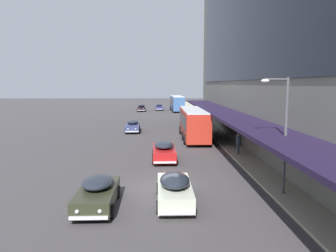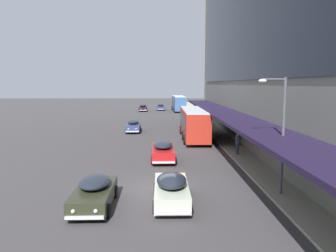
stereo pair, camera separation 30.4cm
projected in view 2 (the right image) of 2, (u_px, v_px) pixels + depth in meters
The scene contains 11 objects.
ground at pixel (158, 188), 19.25m from camera, with size 240.00×240.00×0.00m, color #3F3C3D.
transit_bus_kerbside_front at pixel (194, 122), 35.97m from camera, with size 2.70×10.85×3.31m.
transit_bus_kerbside_rear at pixel (179, 103), 72.73m from camera, with size 2.89×10.27×3.39m.
sedan_lead_mid at pixel (161, 107), 76.10m from camera, with size 1.83×4.84×1.49m.
sedan_far_back at pixel (171, 189), 16.61m from camera, with size 1.84×4.62×1.59m.
sedan_oncoming_front at pixel (143, 108), 73.09m from camera, with size 2.04×4.76×1.56m.
sedan_lead_near at pixel (163, 151), 26.00m from camera, with size 1.91×4.64×1.56m.
sedan_second_near at pixel (94, 192), 16.21m from camera, with size 1.93×4.57×1.47m.
sedan_second_mid at pixel (133, 126), 41.49m from camera, with size 1.91×4.56×1.51m.
pedestrian_at_kerb at pixel (238, 142), 27.52m from camera, with size 0.33×0.61×1.86m.
street_lamp at pixel (280, 126), 17.29m from camera, with size 1.50×0.28×6.25m.
Camera 2 is at (0.22, -18.64, 6.06)m, focal length 35.00 mm.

